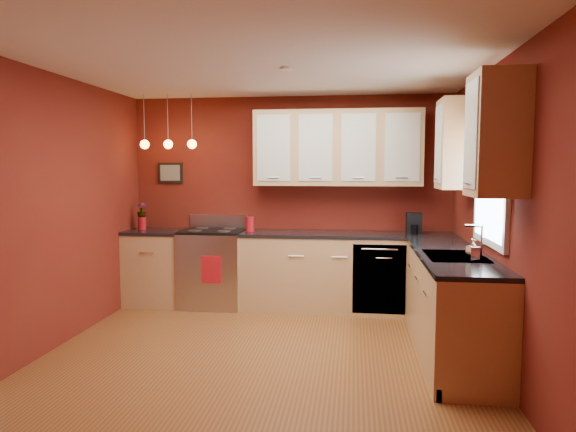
# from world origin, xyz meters

# --- Properties ---
(floor) EXTENTS (4.20, 4.20, 0.00)m
(floor) POSITION_xyz_m (0.00, 0.00, 0.00)
(floor) COLOR brown
(floor) RESTS_ON ground
(ceiling) EXTENTS (4.00, 4.20, 0.02)m
(ceiling) POSITION_xyz_m (0.00, 0.00, 2.60)
(ceiling) COLOR beige
(ceiling) RESTS_ON wall_back
(wall_back) EXTENTS (4.00, 0.02, 2.60)m
(wall_back) POSITION_xyz_m (0.00, 2.10, 1.30)
(wall_back) COLOR maroon
(wall_back) RESTS_ON floor
(wall_front) EXTENTS (4.00, 0.02, 2.60)m
(wall_front) POSITION_xyz_m (0.00, -2.10, 1.30)
(wall_front) COLOR maroon
(wall_front) RESTS_ON floor
(wall_left) EXTENTS (0.02, 4.20, 2.60)m
(wall_left) POSITION_xyz_m (-2.00, 0.00, 1.30)
(wall_left) COLOR maroon
(wall_left) RESTS_ON floor
(wall_right) EXTENTS (0.02, 4.20, 2.60)m
(wall_right) POSITION_xyz_m (2.00, 0.00, 1.30)
(wall_right) COLOR maroon
(wall_right) RESTS_ON floor
(base_cabinets_back_left) EXTENTS (0.70, 0.60, 0.90)m
(base_cabinets_back_left) POSITION_xyz_m (-1.65, 1.80, 0.45)
(base_cabinets_back_left) COLOR tan
(base_cabinets_back_left) RESTS_ON floor
(base_cabinets_back_right) EXTENTS (2.54, 0.60, 0.90)m
(base_cabinets_back_right) POSITION_xyz_m (0.73, 1.80, 0.45)
(base_cabinets_back_right) COLOR tan
(base_cabinets_back_right) RESTS_ON floor
(base_cabinets_right) EXTENTS (0.60, 2.10, 0.90)m
(base_cabinets_right) POSITION_xyz_m (1.70, 0.45, 0.45)
(base_cabinets_right) COLOR tan
(base_cabinets_right) RESTS_ON floor
(counter_back_left) EXTENTS (0.70, 0.62, 0.04)m
(counter_back_left) POSITION_xyz_m (-1.65, 1.80, 0.92)
(counter_back_left) COLOR black
(counter_back_left) RESTS_ON base_cabinets_back_left
(counter_back_right) EXTENTS (2.54, 0.62, 0.04)m
(counter_back_right) POSITION_xyz_m (0.73, 1.80, 0.92)
(counter_back_right) COLOR black
(counter_back_right) RESTS_ON base_cabinets_back_right
(counter_right) EXTENTS (0.62, 2.10, 0.04)m
(counter_right) POSITION_xyz_m (1.70, 0.45, 0.92)
(counter_right) COLOR black
(counter_right) RESTS_ON base_cabinets_right
(gas_range) EXTENTS (0.76, 0.64, 1.11)m
(gas_range) POSITION_xyz_m (-0.92, 1.80, 0.48)
(gas_range) COLOR #AFAEB3
(gas_range) RESTS_ON floor
(dishwasher_front) EXTENTS (0.60, 0.02, 0.80)m
(dishwasher_front) POSITION_xyz_m (1.10, 1.51, 0.45)
(dishwasher_front) COLOR #AFAEB3
(dishwasher_front) RESTS_ON base_cabinets_back_right
(sink) EXTENTS (0.50, 0.70, 0.33)m
(sink) POSITION_xyz_m (1.70, 0.30, 0.92)
(sink) COLOR gray
(sink) RESTS_ON counter_right
(window) EXTENTS (0.06, 1.02, 1.22)m
(window) POSITION_xyz_m (1.97, 0.30, 1.69)
(window) COLOR white
(window) RESTS_ON wall_right
(upper_cabinets_back) EXTENTS (2.00, 0.35, 0.90)m
(upper_cabinets_back) POSITION_xyz_m (0.60, 1.93, 1.95)
(upper_cabinets_back) COLOR tan
(upper_cabinets_back) RESTS_ON wall_back
(upper_cabinets_right) EXTENTS (0.35, 1.95, 0.90)m
(upper_cabinets_right) POSITION_xyz_m (1.82, 0.32, 1.95)
(upper_cabinets_right) COLOR tan
(upper_cabinets_right) RESTS_ON wall_right
(wall_picture) EXTENTS (0.32, 0.03, 0.26)m
(wall_picture) POSITION_xyz_m (-1.55, 2.08, 1.65)
(wall_picture) COLOR black
(wall_picture) RESTS_ON wall_back
(pendant_lights) EXTENTS (0.71, 0.11, 0.66)m
(pendant_lights) POSITION_xyz_m (-1.45, 1.75, 2.01)
(pendant_lights) COLOR gray
(pendant_lights) RESTS_ON ceiling
(red_canister) EXTENTS (0.12, 0.12, 0.18)m
(red_canister) POSITION_xyz_m (-0.45, 1.79, 1.03)
(red_canister) COLOR #AE121C
(red_canister) RESTS_ON counter_back_right
(red_vase) EXTENTS (0.10, 0.10, 0.16)m
(red_vase) POSITION_xyz_m (-1.84, 1.81, 1.02)
(red_vase) COLOR #AE121C
(red_vase) RESTS_ON counter_back_left
(flowers) EXTENTS (0.14, 0.14, 0.20)m
(flowers) POSITION_xyz_m (-1.84, 1.81, 1.18)
(flowers) COLOR #AE121C
(flowers) RESTS_ON red_vase
(coffee_maker) EXTENTS (0.17, 0.17, 0.25)m
(coffee_maker) POSITION_xyz_m (1.51, 1.80, 1.06)
(coffee_maker) COLOR black
(coffee_maker) RESTS_ON counter_back_right
(soap_pump) EXTENTS (0.10, 0.11, 0.18)m
(soap_pump) POSITION_xyz_m (1.79, 0.06, 1.03)
(soap_pump) COLOR silver
(soap_pump) RESTS_ON counter_right
(dish_towel) EXTENTS (0.24, 0.02, 0.33)m
(dish_towel) POSITION_xyz_m (-0.85, 1.47, 0.52)
(dish_towel) COLOR #AE121C
(dish_towel) RESTS_ON gas_range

